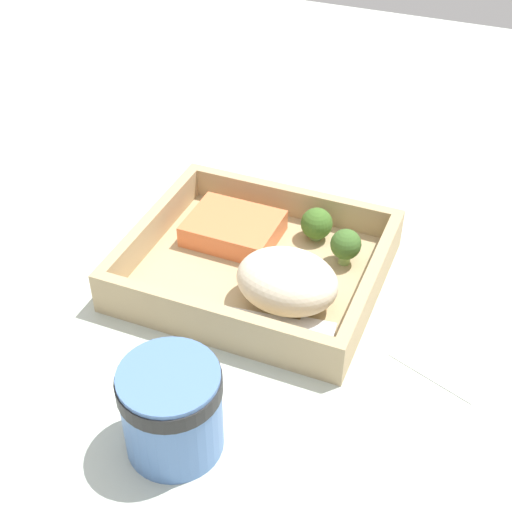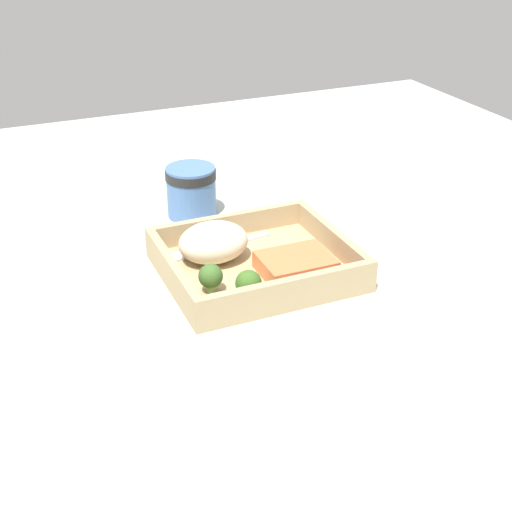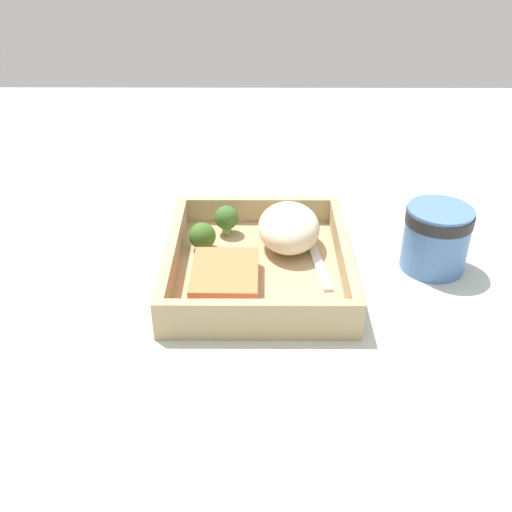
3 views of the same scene
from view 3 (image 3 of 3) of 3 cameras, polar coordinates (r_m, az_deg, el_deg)
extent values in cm
cube|color=#B4BEB1|center=(74.02, 0.00, -2.44)|extent=(160.00, 160.00, 2.00)
cube|color=tan|center=(73.13, 0.00, -1.40)|extent=(25.07, 21.84, 1.20)
cube|color=tan|center=(72.61, 8.17, 0.10)|extent=(25.07, 1.20, 3.36)
cube|color=tan|center=(72.68, -8.16, 0.14)|extent=(25.07, 1.20, 3.36)
cube|color=tan|center=(62.06, -0.05, -5.67)|extent=(1.20, 19.44, 3.36)
cube|color=tan|center=(82.31, 0.04, 4.48)|extent=(1.20, 19.44, 3.36)
cube|color=#E37342|center=(68.77, -3.18, -2.05)|extent=(9.66, 7.66, 2.38)
ellipsoid|color=beige|center=(75.54, 2.94, 2.72)|extent=(9.87, 7.76, 5.56)
cylinder|color=#73985A|center=(76.35, -5.28, 0.99)|extent=(1.29, 1.29, 1.01)
sphere|color=#3D6624|center=(75.63, -5.33, 1.92)|extent=(3.41, 3.41, 3.41)
cylinder|color=#7BA258|center=(79.50, -3.00, 2.64)|extent=(1.21, 1.21, 1.53)
sphere|color=#3C6328|center=(78.72, -3.03, 3.68)|extent=(3.17, 3.17, 3.17)
cube|color=silver|center=(73.71, 5.67, -0.52)|extent=(12.44, 2.53, 0.44)
cube|color=silver|center=(80.36, 4.58, 2.47)|extent=(3.63, 2.58, 0.44)
cylinder|color=#4D75B1|center=(75.98, 16.57, 1.60)|extent=(7.84, 7.84, 8.17)
cylinder|color=black|center=(74.60, 16.91, 3.55)|extent=(8.07, 8.07, 1.47)
cube|color=white|center=(92.29, 0.54, 5.74)|extent=(12.74, 15.69, 0.24)
camera|label=1|loc=(0.98, 38.14, 30.44)|focal=50.00mm
camera|label=2|loc=(1.24, -45.59, 27.53)|focal=50.00mm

